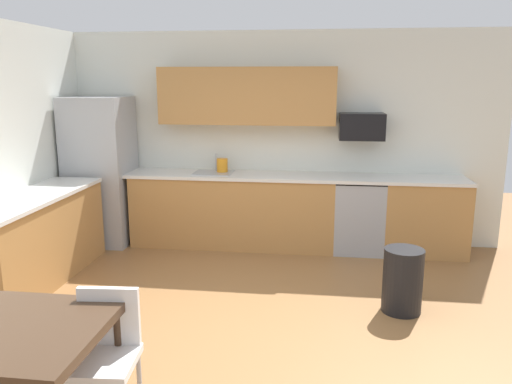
{
  "coord_description": "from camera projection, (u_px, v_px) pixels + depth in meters",
  "views": [
    {
      "loc": [
        0.64,
        -3.88,
        2.09
      ],
      "look_at": [
        0.0,
        1.0,
        1.0
      ],
      "focal_mm": 35.44,
      "sensor_mm": 36.0,
      "label": 1
    }
  ],
  "objects": [
    {
      "name": "countertop_back",
      "position": [
        269.0,
        176.0,
        6.32
      ],
      "size": [
        4.8,
        0.64,
        0.04
      ],
      "primitive_type": "cube",
      "color": "silver",
      "rests_on": "cabinet_run_back"
    },
    {
      "name": "ground_plane",
      "position": [
        241.0,
        332.0,
        4.29
      ],
      "size": [
        12.0,
        12.0,
        0.0
      ],
      "primitive_type": "plane",
      "color": "olive"
    },
    {
      "name": "cabinet_run_left",
      "position": [
        35.0,
        241.0,
        5.26
      ],
      "size": [
        0.6,
        2.0,
        0.9
      ],
      "primitive_type": "cube",
      "color": "#AD7A42",
      "rests_on": "ground"
    },
    {
      "name": "microwave",
      "position": [
        362.0,
        126.0,
        6.14
      ],
      "size": [
        0.54,
        0.36,
        0.32
      ],
      "primitive_type": "cube",
      "color": "black"
    },
    {
      "name": "countertop_left",
      "position": [
        30.0,
        198.0,
        5.15
      ],
      "size": [
        0.64,
        2.0,
        0.04
      ],
      "primitive_type": "cube",
      "color": "silver",
      "rests_on": "cabinet_run_left"
    },
    {
      "name": "wall_back",
      "position": [
        272.0,
        138.0,
        6.56
      ],
      "size": [
        5.8,
        0.1,
        2.7
      ],
      "primitive_type": "cube",
      "color": "silver",
      "rests_on": "ground"
    },
    {
      "name": "cabinet_run_back_right",
      "position": [
        424.0,
        217.0,
        6.18
      ],
      "size": [
        0.99,
        0.6,
        0.9
      ],
      "primitive_type": "cube",
      "color": "#AD7A42",
      "rests_on": "ground"
    },
    {
      "name": "sink_faucet",
      "position": [
        216.0,
        163.0,
        6.55
      ],
      "size": [
        0.02,
        0.02,
        0.24
      ],
      "primitive_type": "cylinder",
      "color": "#B2B5BA",
      "rests_on": "countertop_back"
    },
    {
      "name": "sink_basin",
      "position": [
        213.0,
        178.0,
        6.41
      ],
      "size": [
        0.48,
        0.4,
        0.14
      ],
      "primitive_type": "cube",
      "color": "#A5A8AD",
      "rests_on": "countertop_back"
    },
    {
      "name": "trash_bin",
      "position": [
        403.0,
        280.0,
        4.62
      ],
      "size": [
        0.36,
        0.36,
        0.6
      ],
      "primitive_type": "cylinder",
      "color": "black",
      "rests_on": "ground"
    },
    {
      "name": "chair_near_table",
      "position": [
        105.0,
        348.0,
        3.06
      ],
      "size": [
        0.43,
        0.43,
        0.85
      ],
      "color": "white",
      "rests_on": "ground"
    },
    {
      "name": "oven_range",
      "position": [
        358.0,
        215.0,
        6.27
      ],
      "size": [
        0.6,
        0.6,
        0.91
      ],
      "color": "#999BA0",
      "rests_on": "ground"
    },
    {
      "name": "cabinet_run_back",
      "position": [
        233.0,
        211.0,
        6.48
      ],
      "size": [
        2.56,
        0.6,
        0.9
      ],
      "primitive_type": "cube",
      "color": "#AD7A42",
      "rests_on": "ground"
    },
    {
      "name": "refrigerator",
      "position": [
        101.0,
        171.0,
        6.51
      ],
      "size": [
        0.76,
        0.7,
        1.89
      ],
      "primitive_type": "cube",
      "color": "#9EA0A5",
      "rests_on": "ground"
    },
    {
      "name": "kettle",
      "position": [
        222.0,
        166.0,
        6.42
      ],
      "size": [
        0.14,
        0.14,
        0.2
      ],
      "primitive_type": "cylinder",
      "color": "orange",
      "rests_on": "countertop_back"
    },
    {
      "name": "upper_cabinets_back",
      "position": [
        247.0,
        96.0,
        6.27
      ],
      "size": [
        2.2,
        0.34,
        0.7
      ],
      "primitive_type": "cube",
      "color": "#AD7A42"
    }
  ]
}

